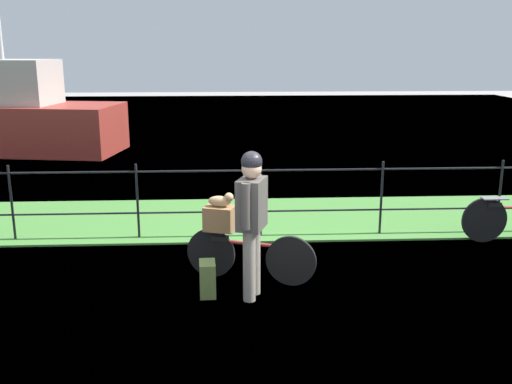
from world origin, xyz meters
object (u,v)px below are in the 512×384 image
Objects in this scene: bicycle_main at (249,255)px; wooden_crate at (220,218)px; terrier_dog at (221,200)px; cyclist_person at (252,212)px; moored_boat_near at (8,118)px; backpack_on_paving at (208,279)px.

bicycle_main is 0.56m from wooden_crate.
terrier_dog is at bearing 161.25° from bicycle_main.
bicycle_main is 4.36× the size of wooden_crate.
cyclist_person is 11.41m from moored_boat_near.
backpack_on_paving is (-0.14, -0.53, -0.56)m from wooden_crate.
terrier_dog is (0.02, -0.01, 0.23)m from wooden_crate.
terrier_dog is 0.68m from cyclist_person.
terrier_dog is (-0.32, 0.11, 0.66)m from bicycle_main.
terrier_dog is 10.74m from moored_boat_near.
bicycle_main is 0.25× the size of moored_boat_near.
moored_boat_near reaches higher than bicycle_main.
bicycle_main is at bearing 92.03° from cyclist_person.
cyclist_person is at bearing -87.97° from bicycle_main.
cyclist_person is at bearing -57.99° from moored_boat_near.
bicycle_main is at bearing -18.75° from terrier_dog.
wooden_crate is 0.06× the size of moored_boat_near.
backpack_on_paving is (-0.48, -0.41, -0.12)m from bicycle_main.
terrier_dog is at bearing 119.70° from cyclist_person.
backpack_on_paving is (-0.50, 0.07, -0.80)m from cyclist_person.
backpack_on_paving is at bearing -107.74° from terrier_dog.
moored_boat_near is (-6.05, 9.68, -0.10)m from cyclist_person.
moored_boat_near is at bearing 123.26° from bicycle_main.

